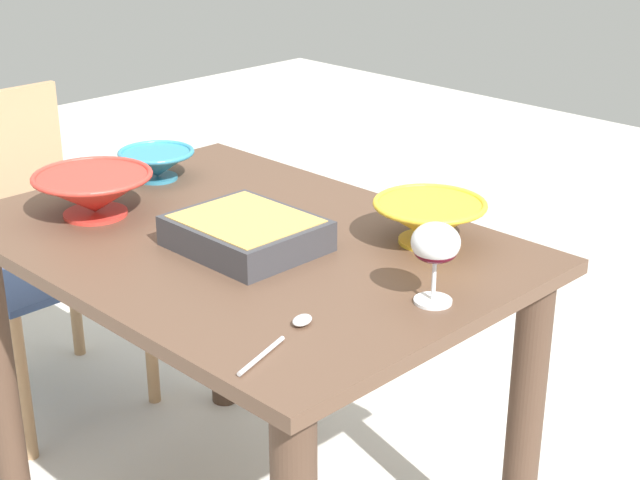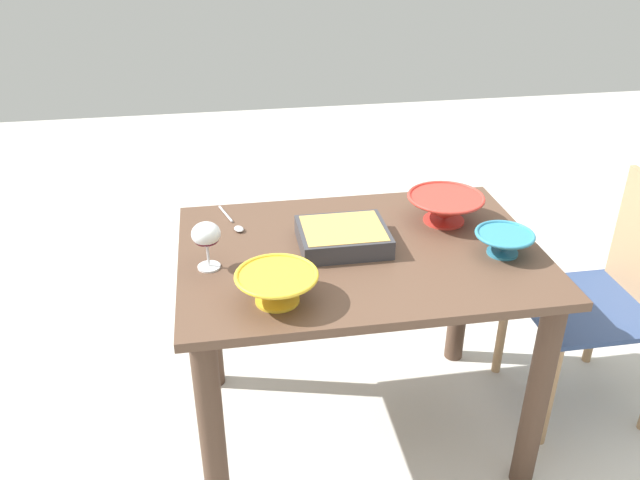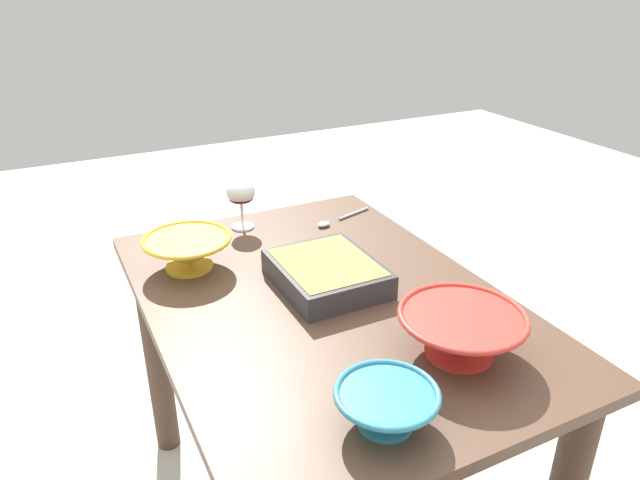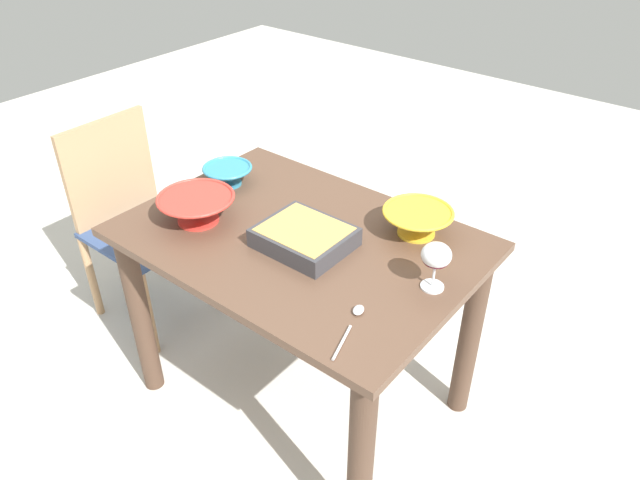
# 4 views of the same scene
# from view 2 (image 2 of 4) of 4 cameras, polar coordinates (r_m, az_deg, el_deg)

# --- Properties ---
(ground_plane) EXTENTS (8.00, 8.00, 0.00)m
(ground_plane) POSITION_cam_2_polar(r_m,az_deg,el_deg) (2.55, 3.02, -15.90)
(ground_plane) COLOR beige
(dining_table) EXTENTS (1.15, 0.81, 0.76)m
(dining_table) POSITION_cam_2_polar(r_m,az_deg,el_deg) (2.18, 3.42, -4.49)
(dining_table) COLOR brown
(dining_table) RESTS_ON ground_plane
(chair) EXTENTS (0.45, 0.44, 0.89)m
(chair) POSITION_cam_2_polar(r_m,az_deg,el_deg) (2.60, 24.07, -4.20)
(chair) COLOR #334772
(chair) RESTS_ON ground_plane
(wine_glass) EXTENTS (0.09, 0.09, 0.15)m
(wine_glass) POSITION_cam_2_polar(r_m,az_deg,el_deg) (1.97, -9.91, 0.30)
(wine_glass) COLOR white
(wine_glass) RESTS_ON dining_table
(casserole_dish) EXTENTS (0.28, 0.24, 0.06)m
(casserole_dish) POSITION_cam_2_polar(r_m,az_deg,el_deg) (2.09, 2.02, 0.38)
(casserole_dish) COLOR #38383D
(casserole_dish) RESTS_ON dining_table
(mixing_bowl) EXTENTS (0.19, 0.19, 0.07)m
(mixing_bowl) POSITION_cam_2_polar(r_m,az_deg,el_deg) (2.12, 15.77, -0.14)
(mixing_bowl) COLOR teal
(mixing_bowl) RESTS_ON dining_table
(small_bowl) EXTENTS (0.23, 0.23, 0.09)m
(small_bowl) POSITION_cam_2_polar(r_m,az_deg,el_deg) (1.81, -3.79, -4.01)
(small_bowl) COLOR yellow
(small_bowl) RESTS_ON dining_table
(serving_bowl) EXTENTS (0.26, 0.26, 0.10)m
(serving_bowl) POSITION_cam_2_polar(r_m,az_deg,el_deg) (2.28, 10.87, 2.84)
(serving_bowl) COLOR red
(serving_bowl) RESTS_ON dining_table
(serving_spoon) EXTENTS (0.08, 0.22, 0.01)m
(serving_spoon) POSITION_cam_2_polar(r_m,az_deg,el_deg) (2.25, -7.47, 1.40)
(serving_spoon) COLOR silver
(serving_spoon) RESTS_ON dining_table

